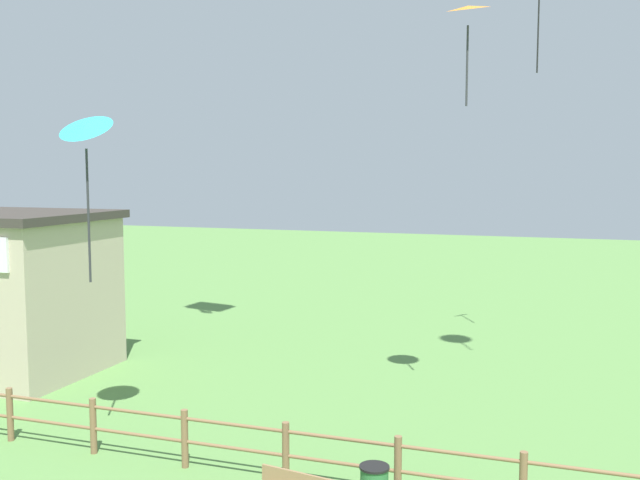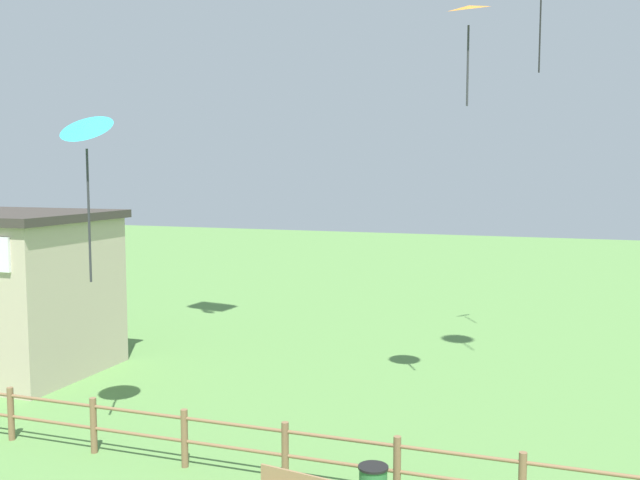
{
  "view_description": "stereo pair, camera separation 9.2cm",
  "coord_description": "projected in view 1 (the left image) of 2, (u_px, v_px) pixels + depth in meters",
  "views": [
    {
      "loc": [
        4.88,
        -5.69,
        5.94
      ],
      "look_at": [
        0.0,
        8.46,
        4.47
      ],
      "focal_mm": 40.0,
      "sensor_mm": 36.0,
      "label": 1
    },
    {
      "loc": [
        4.96,
        -5.66,
        5.94
      ],
      "look_at": [
        0.0,
        8.46,
        4.47
      ],
      "focal_mm": 40.0,
      "sensor_mm": 36.0,
      "label": 2
    }
  ],
  "objects": [
    {
      "name": "wooden_fence",
      "position": [
        286.0,
        448.0,
        13.53
      ],
      "size": [
        21.89,
        0.14,
        1.19
      ],
      "color": "brown",
      "rests_on": "ground_plane"
    },
    {
      "name": "kite_yellow_diamond",
      "position": [
        539.0,
        3.0,
        21.95
      ],
      "size": [
        0.67,
        0.73,
        3.03
      ],
      "color": "yellow"
    },
    {
      "name": "kite_cyan_delta",
      "position": [
        86.0,
        132.0,
        14.75
      ],
      "size": [
        1.19,
        1.08,
        3.58
      ],
      "color": "#2DB2C6"
    },
    {
      "name": "kite_orange_delta",
      "position": [
        468.0,
        11.0,
        16.34
      ],
      "size": [
        1.19,
        1.18,
        2.38
      ],
      "color": "orange"
    }
  ]
}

